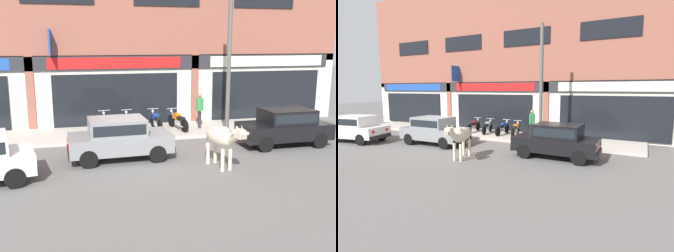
% 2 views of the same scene
% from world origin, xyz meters
% --- Properties ---
extents(ground_plane, '(90.00, 90.00, 0.00)m').
position_xyz_m(ground_plane, '(0.00, 0.00, 0.00)').
color(ground_plane, '#605E5B').
extents(sidewalk, '(19.00, 2.99, 0.14)m').
position_xyz_m(sidewalk, '(0.00, 3.69, 0.07)').
color(sidewalk, '#B7AFA3').
rests_on(sidewalk, ground).
extents(shop_building, '(23.00, 1.40, 10.19)m').
position_xyz_m(shop_building, '(-0.00, 5.45, 4.90)').
color(shop_building, '#8E5142').
rests_on(shop_building, ground).
extents(cow, '(0.84, 2.12, 1.61)m').
position_xyz_m(cow, '(2.55, -1.71, 1.01)').
color(cow, beige).
rests_on(cow, ground).
extents(car_0, '(3.80, 2.24, 1.46)m').
position_xyz_m(car_0, '(-4.93, -1.56, 0.81)').
color(car_0, black).
rests_on(car_0, ground).
extents(car_1, '(3.63, 1.64, 1.46)m').
position_xyz_m(car_1, '(6.03, 0.35, 0.81)').
color(car_1, black).
rests_on(car_1, ground).
extents(car_2, '(3.66, 1.73, 1.46)m').
position_xyz_m(car_2, '(-0.53, 0.01, 0.81)').
color(car_2, black).
rests_on(car_2, ground).
extents(motorcycle_0, '(0.52, 1.81, 0.88)m').
position_xyz_m(motorcycle_0, '(-0.61, 3.71, 0.52)').
color(motorcycle_0, black).
rests_on(motorcycle_0, sidewalk).
extents(motorcycle_1, '(0.66, 1.78, 0.88)m').
position_xyz_m(motorcycle_1, '(0.47, 3.68, 0.52)').
color(motorcycle_1, black).
rests_on(motorcycle_1, sidewalk).
extents(motorcycle_2, '(0.52, 1.81, 0.88)m').
position_xyz_m(motorcycle_2, '(1.57, 3.66, 0.52)').
color(motorcycle_2, black).
rests_on(motorcycle_2, sidewalk).
extents(motorcycle_3, '(0.63, 1.79, 0.88)m').
position_xyz_m(motorcycle_3, '(2.54, 3.52, 0.52)').
color(motorcycle_3, black).
rests_on(motorcycle_3, sidewalk).
extents(pedestrian, '(0.32, 0.50, 1.60)m').
position_xyz_m(pedestrian, '(3.58, 3.56, 1.12)').
color(pedestrian, '#2D2D33').
rests_on(pedestrian, sidewalk).
extents(utility_pole, '(0.18, 0.18, 6.04)m').
position_xyz_m(utility_pole, '(4.49, 2.50, 3.16)').
color(utility_pole, '#595651').
rests_on(utility_pole, sidewalk).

